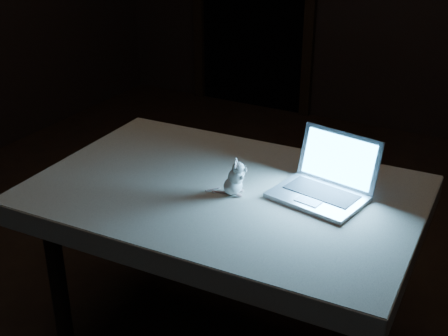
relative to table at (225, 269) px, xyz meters
The scene contains 5 objects.
floor 0.39m from the table, 118.92° to the left, with size 5.00×5.00×0.00m, color black.
table is the anchor object (origin of this frame).
tablecloth 0.33m from the table, 30.15° to the left, with size 1.38×0.92×0.08m, color beige, non-canonical shape.
laptop 0.57m from the table, 14.20° to the left, with size 0.31×0.27×0.21m, color #B6B6BB, non-canonical shape.
plush_mouse 0.42m from the table, 28.79° to the right, with size 0.10×0.10×0.13m, color silver, non-canonical shape.
Camera 1 is at (1.00, -1.84, 1.70)m, focal length 48.00 mm.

